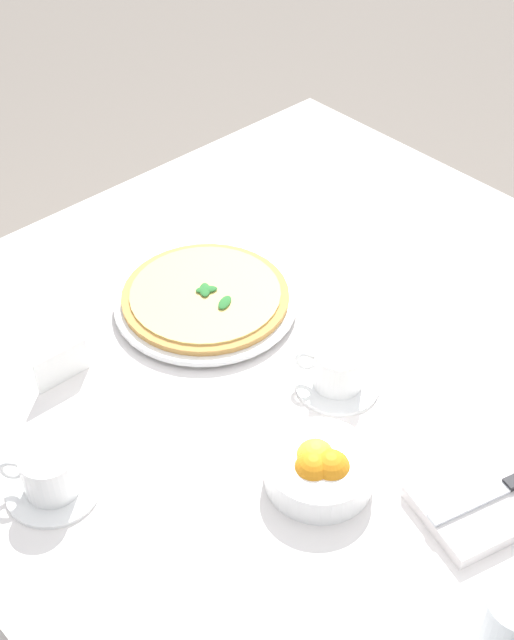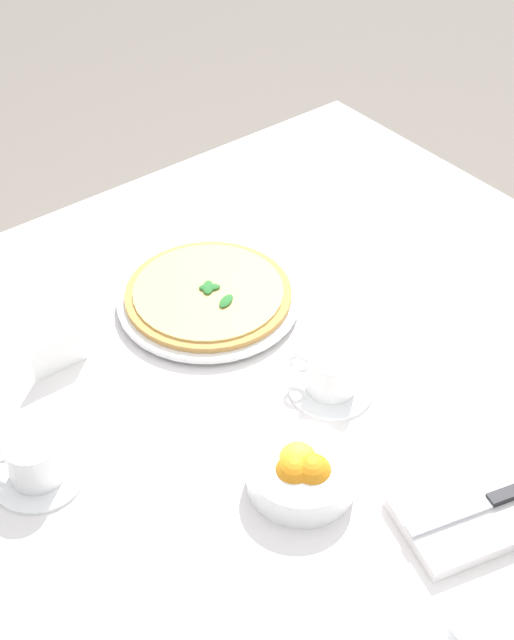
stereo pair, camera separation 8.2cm
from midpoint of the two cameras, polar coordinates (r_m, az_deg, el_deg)
The scene contains 10 objects.
ground_plane at distance 1.98m, azimuth 3.74°, elevation -18.28°, with size 8.00×8.00×0.00m, color slate.
dining_table at distance 1.47m, azimuth 4.80°, elevation -5.88°, with size 1.21×1.21×0.75m.
pizza_plate at distance 1.46m, azimuth -1.57°, elevation 1.33°, with size 0.31×0.31×0.02m.
pizza at distance 1.46m, azimuth -1.57°, elevation 1.74°, with size 0.28×0.28×0.02m.
coffee_cup_back_corner at distance 1.22m, azimuth -12.42°, elevation -9.07°, with size 0.13×0.13×0.07m.
coffee_cup_center_back at distance 1.31m, azimuth 6.68°, elevation -3.60°, with size 0.13×0.13×0.07m.
napkin_folded at distance 1.22m, azimuth 16.33°, elevation -11.90°, with size 0.25×0.18×0.02m.
dinner_knife at distance 1.21m, azimuth 16.34°, elevation -11.55°, with size 0.19×0.07×0.01m.
citrus_bowl at distance 1.19m, azimuth 4.93°, elevation -9.91°, with size 0.15×0.15×0.06m.
menu_card at distance 1.36m, azimuth -11.13°, elevation -2.34°, with size 0.09×0.01×0.06m.
Camera 2 is at (0.68, 0.73, 1.71)m, focal length 48.99 mm.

